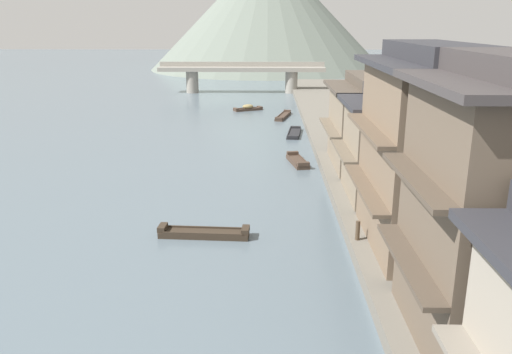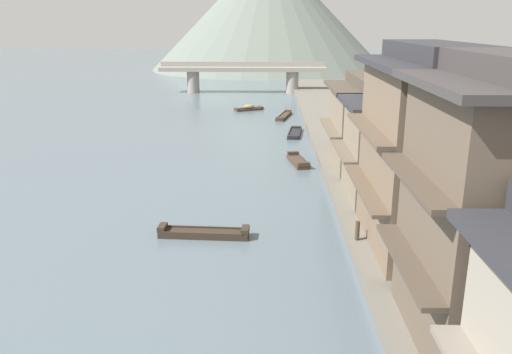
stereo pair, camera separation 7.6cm
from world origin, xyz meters
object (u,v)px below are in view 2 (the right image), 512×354
Objects in this scene: mooring_post_dock_mid at (357,231)px; house_waterfront_far at (377,122)px; boat_midriver_drifting at (295,133)px; boat_moored_second at (284,116)px; stone_bridge at (243,73)px; house_waterfront_second at (511,209)px; house_waterfront_narrow at (400,144)px; boat_moored_far at (298,161)px; boat_moored_nearest at (249,108)px; house_waterfront_tall at (425,150)px; boat_moored_third at (204,233)px.

house_waterfront_far is at bearing 75.84° from mooring_post_dock_mid.
boat_moored_second is at bearing 94.76° from boat_midriver_drifting.
mooring_post_dock_mid is 0.04× the size of stone_bridge.
house_waterfront_narrow is (0.22, 13.88, -1.30)m from house_waterfront_second.
house_waterfront_far is (5.13, -2.40, 3.43)m from boat_moored_far.
boat_moored_nearest is 0.74× the size of boat_midriver_drifting.
house_waterfront_tall is (9.02, -40.07, 4.64)m from boat_moored_nearest.
boat_moored_far is at bearing -79.31° from boat_moored_nearest.
boat_moored_far is 40.95m from stone_bridge.
boat_moored_nearest reaches higher than boat_moored_far.
boat_midriver_drifting is 14.17m from house_waterfront_far.
house_waterfront_second is (5.35, -42.65, 4.78)m from boat_moored_second.
boat_moored_third is at bearing 168.69° from house_waterfront_tall.
boat_moored_second is at bearing -75.02° from stone_bridge.
house_waterfront_far is at bearing -75.64° from boat_moored_second.
boat_moored_nearest is at bearing 102.69° from house_waterfront_tall.
stone_bridge is (-6.07, 40.41, 2.71)m from boat_moored_far.
boat_moored_second is 5.99× the size of mooring_post_dock_mid.
boat_moored_nearest reaches higher than boat_moored_third.
house_waterfront_tall is at bearing -11.31° from boat_moored_third.
house_waterfront_second is 0.36× the size of stone_bridge.
house_waterfront_narrow is 6.74m from house_waterfront_far.
boat_moored_third is 5.03× the size of mooring_post_dock_mid.
house_waterfront_narrow is at bearing 89.09° from house_waterfront_second.
boat_moored_third is 0.52× the size of house_waterfront_tall.
house_waterfront_far is at bearing 89.19° from house_waterfront_second.
house_waterfront_tall is 1.31× the size of house_waterfront_narrow.
boat_midriver_drifting is at bearing -78.08° from stone_bridge.
boat_moored_nearest is 41.33m from house_waterfront_tall.
boat_moored_third is at bearing -89.28° from stone_bridge.
stone_bridge is (-10.91, 63.43, -2.03)m from house_waterfront_second.
house_waterfront_far is at bearing -75.34° from stone_bridge.
mooring_post_dock_mid is at bearing -86.18° from boat_moored_second.
boat_moored_second is 43.25m from house_waterfront_second.
boat_moored_third is 0.57× the size of house_waterfront_far.
boat_moored_second is 1.45× the size of boat_moored_far.
house_waterfront_second reaches higher than house_waterfront_far.
house_waterfront_second reaches higher than mooring_post_dock_mid.
boat_midriver_drifting is (4.84, -13.82, -0.15)m from boat_moored_nearest.
house_waterfront_far is (10.52, 11.43, 3.43)m from boat_moored_third.
house_waterfront_tall is (4.95, -35.43, 4.77)m from boat_moored_second.
boat_moored_nearest is 0.41× the size of house_waterfront_tall.
boat_moored_nearest is 34.93m from house_waterfront_narrow.
boat_moored_third is at bearing 138.05° from house_waterfront_second.
house_waterfront_narrow reaches higher than stone_bridge.
boat_midriver_drifting is (5.64, 24.28, -0.06)m from boat_moored_third.
mooring_post_dock_mid is (-3.30, -13.07, -2.55)m from house_waterfront_far.
house_waterfront_far reaches higher than boat_moored_far.
mooring_post_dock_mid is (-3.01, 7.56, -3.86)m from house_waterfront_second.
boat_moored_far is at bearing -88.51° from boat_moored_second.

